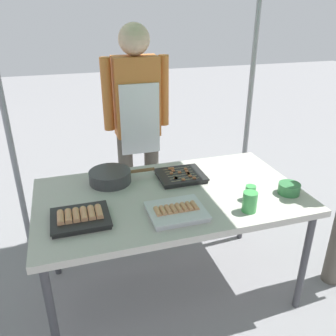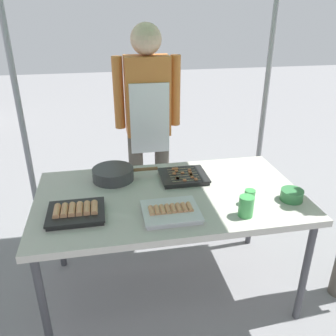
{
  "view_description": "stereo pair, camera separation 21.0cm",
  "coord_description": "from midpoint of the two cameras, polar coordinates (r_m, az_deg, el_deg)",
  "views": [
    {
      "loc": [
        -0.56,
        -1.77,
        1.78
      ],
      "look_at": [
        0.0,
        0.05,
        0.9
      ],
      "focal_mm": 37.37,
      "sensor_mm": 36.0,
      "label": 1
    },
    {
      "loc": [
        -0.36,
        -1.82,
        1.78
      ],
      "look_at": [
        0.0,
        0.05,
        0.9
      ],
      "focal_mm": 37.37,
      "sensor_mm": 36.0,
      "label": 2
    }
  ],
  "objects": [
    {
      "name": "tray_pork_links",
      "position": [
        1.91,
        3.62,
        -7.2
      ],
      "size": [
        0.31,
        0.26,
        0.05
      ],
      "color": "silver",
      "rests_on": "stall_table"
    },
    {
      "name": "drink_cup_near_edge",
      "position": [
        1.95,
        15.68,
        -6.13
      ],
      "size": [
        0.08,
        0.08,
        0.12
      ],
      "primitive_type": "cylinder",
      "color": "#3F994C",
      "rests_on": "stall_table"
    },
    {
      "name": "condiment_bowl",
      "position": [
        2.2,
        22.17,
        -4.18
      ],
      "size": [
        0.13,
        0.13,
        0.06
      ],
      "primitive_type": "cylinder",
      "color": "#33723F",
      "rests_on": "stall_table"
    },
    {
      "name": "ground_plane",
      "position": [
        2.57,
        2.69,
        -19.06
      ],
      "size": [
        18.0,
        18.0,
        0.0
      ],
      "primitive_type": "plane",
      "color": "slate"
    },
    {
      "name": "drink_cup_by_wok",
      "position": [
        2.08,
        16.02,
        -4.65
      ],
      "size": [
        0.06,
        0.06,
        0.09
      ],
      "primitive_type": "cylinder",
      "color": "#3F994C",
      "rests_on": "stall_table"
    },
    {
      "name": "tray_grilled_sausages",
      "position": [
        1.94,
        -11.78,
        -7.17
      ],
      "size": [
        0.3,
        0.26,
        0.06
      ],
      "color": "black",
      "rests_on": "stall_table"
    },
    {
      "name": "stall_table",
      "position": [
        2.15,
        3.06,
        -5.53
      ],
      "size": [
        1.6,
        0.9,
        0.75
      ],
      "color": "#B7B2A8",
      "rests_on": "ground"
    },
    {
      "name": "cooking_wok",
      "position": [
        2.29,
        -6.31,
        -0.95
      ],
      "size": [
        0.43,
        0.27,
        0.08
      ],
      "color": "#38383A",
      "rests_on": "stall_table"
    },
    {
      "name": "tray_meat_skewers",
      "position": [
        2.3,
        5.14,
        -1.45
      ],
      "size": [
        0.3,
        0.26,
        0.04
      ],
      "color": "black",
      "rests_on": "stall_table"
    },
    {
      "name": "vendor_woman",
      "position": [
        2.79,
        -1.13,
        8.64
      ],
      "size": [
        0.52,
        0.24,
        1.68
      ],
      "rotation": [
        0.0,
        0.0,
        3.14
      ],
      "color": "#595147",
      "rests_on": "ground"
    }
  ]
}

